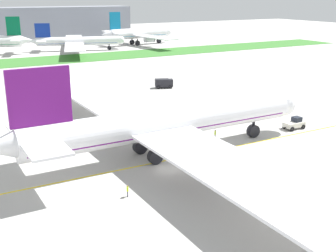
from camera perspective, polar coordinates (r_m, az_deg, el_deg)
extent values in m
plane|color=#ADAAA5|center=(65.38, -0.18, -5.57)|extent=(600.00, 600.00, 0.00)
cube|color=yellow|center=(67.71, -1.36, -4.76)|extent=(280.00, 0.36, 0.01)
cube|color=#38722D|center=(176.35, -19.48, 7.84)|extent=(320.00, 24.00, 0.10)
cylinder|color=white|center=(69.19, 0.00, 0.55)|extent=(47.04, 5.49, 4.90)
cube|color=#661472|center=(69.44, 0.00, -0.13)|extent=(45.16, 5.07, 0.59)
sphere|color=white|center=(83.94, 14.89, 2.91)|extent=(4.65, 4.65, 4.65)
cube|color=#661472|center=(60.54, -16.46, 3.68)|extent=(8.46, 0.60, 7.83)
cube|color=white|center=(66.40, -17.87, -0.34)|extent=(5.27, 7.90, 0.34)
cube|color=white|center=(57.28, -15.72, -2.87)|extent=(5.27, 7.90, 0.34)
cube|color=white|center=(89.08, -8.92, 3.67)|extent=(10.87, 42.41, 0.39)
cube|color=white|center=(50.02, 11.27, -7.15)|extent=(10.87, 42.41, 0.39)
cylinder|color=#B7BABF|center=(81.43, -5.52, 1.46)|extent=(4.69, 2.75, 2.69)
cylinder|color=black|center=(82.38, -4.04, 1.68)|extent=(0.44, 2.83, 2.83)
cylinder|color=#B7BABF|center=(58.22, 6.13, -4.96)|extent=(4.69, 2.75, 2.69)
cylinder|color=black|center=(59.53, 7.95, -4.53)|extent=(0.44, 2.83, 2.83)
cylinder|color=black|center=(80.19, 11.13, 0.00)|extent=(0.51, 0.51, 1.90)
cylinder|color=black|center=(80.47, 11.09, -0.65)|extent=(2.34, 1.08, 2.33)
cylinder|color=black|center=(70.71, -3.69, -2.01)|extent=(0.51, 0.51, 1.90)
cylinder|color=black|center=(71.02, -3.67, -2.74)|extent=(2.34, 1.08, 2.33)
cylinder|color=black|center=(66.39, -1.71, -3.27)|extent=(0.51, 0.51, 1.90)
cylinder|color=black|center=(66.73, -1.71, -4.03)|extent=(2.34, 1.08, 2.33)
cube|color=black|center=(83.29, 14.56, 3.26)|extent=(1.76, 3.69, 0.88)
sphere|color=black|center=(64.74, -14.93, -0.80)|extent=(0.34, 0.34, 0.34)
sphere|color=black|center=(65.93, -11.20, -0.22)|extent=(0.34, 0.34, 0.34)
sphere|color=black|center=(67.40, -7.62, 0.34)|extent=(0.34, 0.34, 0.34)
sphere|color=black|center=(69.12, -4.21, 0.86)|extent=(0.34, 0.34, 0.34)
sphere|color=black|center=(71.08, -0.97, 1.36)|extent=(0.34, 0.34, 0.34)
sphere|color=black|center=(73.26, 2.09, 1.83)|extent=(0.34, 0.34, 0.34)
sphere|color=black|center=(75.64, 4.97, 2.26)|extent=(0.34, 0.34, 0.34)
sphere|color=black|center=(78.21, 7.66, 2.66)|extent=(0.34, 0.34, 0.34)
sphere|color=black|center=(80.94, 10.18, 3.03)|extent=(0.34, 0.34, 0.34)
cube|color=white|center=(87.33, 16.17, 0.22)|extent=(4.21, 2.12, 0.95)
cube|color=black|center=(87.52, 16.50, 0.86)|extent=(1.53, 1.59, 0.90)
cylinder|color=black|center=(85.36, 14.74, -0.27)|extent=(1.80, 0.14, 0.12)
cylinder|color=black|center=(85.76, 15.95, -0.39)|extent=(0.90, 0.36, 0.90)
cylinder|color=black|center=(87.14, 14.99, -0.04)|extent=(0.90, 0.36, 0.90)
cylinder|color=black|center=(87.82, 17.29, -0.10)|extent=(0.90, 0.36, 0.90)
cylinder|color=black|center=(89.17, 16.33, 0.23)|extent=(0.90, 0.36, 0.90)
cylinder|color=black|center=(78.39, 6.18, -1.45)|extent=(0.13, 0.13, 0.87)
cylinder|color=#BFE519|center=(78.02, 6.18, -0.99)|extent=(0.10, 0.10, 0.56)
cylinder|color=black|center=(78.58, 6.19, -1.41)|extent=(0.13, 0.13, 0.87)
cylinder|color=#BFE519|center=(78.50, 6.22, -0.88)|extent=(0.10, 0.10, 0.56)
cube|color=#BFE519|center=(78.25, 6.20, -0.91)|extent=(0.49, 0.51, 0.62)
sphere|color=brown|center=(78.12, 6.21, -0.61)|extent=(0.24, 0.24, 0.24)
cylinder|color=black|center=(56.74, -5.31, -8.87)|extent=(0.12, 0.12, 0.81)
cylinder|color=#BFE519|center=(56.33, -5.33, -8.32)|extent=(0.09, 0.09, 0.52)
cylinder|color=black|center=(56.91, -5.31, -8.78)|extent=(0.12, 0.12, 0.81)
cylinder|color=#BFE519|center=(56.75, -5.32, -8.12)|extent=(0.09, 0.09, 0.52)
cube|color=#BFE519|center=(56.53, -5.33, -8.19)|extent=(0.39, 0.48, 0.57)
sphere|color=#8C6647|center=(56.36, -5.34, -7.82)|extent=(0.22, 0.22, 0.22)
cube|color=black|center=(120.86, -0.83, 5.69)|extent=(4.29, 3.55, 2.04)
cube|color=black|center=(121.12, 0.29, 5.69)|extent=(2.18, 2.59, 1.93)
cube|color=#263347|center=(121.12, 0.60, 5.88)|extent=(0.82, 1.81, 0.85)
cylinder|color=black|center=(122.43, 0.22, 5.35)|extent=(0.95, 0.62, 0.90)
cylinder|color=black|center=(120.19, 0.35, 5.13)|extent=(0.95, 0.62, 0.90)
cylinder|color=black|center=(122.10, -1.31, 5.32)|extent=(0.95, 0.62, 0.90)
cylinder|color=black|center=(119.86, -1.21, 5.10)|extent=(0.95, 0.62, 0.90)
cone|color=white|center=(200.64, -18.07, 10.65)|extent=(6.31, 5.45, 4.18)
cube|color=#055938|center=(200.54, -19.61, 12.24)|extent=(5.67, 1.98, 7.86)
cube|color=white|center=(196.06, -19.39, 10.51)|extent=(5.44, 8.50, 0.34)
cube|color=white|center=(205.80, -19.16, 10.79)|extent=(5.44, 8.50, 0.34)
cylinder|color=white|center=(206.50, -11.67, 10.85)|extent=(36.23, 14.40, 3.87)
cube|color=navy|center=(206.57, -11.66, 10.66)|extent=(34.73, 13.68, 0.46)
sphere|color=white|center=(207.63, -6.21, 11.12)|extent=(3.67, 3.67, 3.67)
cone|color=white|center=(207.21, -17.32, 10.54)|extent=(5.03, 4.39, 3.29)
cube|color=navy|center=(206.45, -16.12, 11.94)|extent=(6.43, 2.30, 6.19)
cube|color=white|center=(210.73, -16.16, 10.81)|extent=(5.67, 7.10, 0.27)
cube|color=white|center=(203.05, -16.29, 10.59)|extent=(5.67, 7.10, 0.27)
cube|color=white|center=(224.89, -12.22, 11.16)|extent=(17.35, 33.94, 0.31)
cube|color=white|center=(188.20, -12.13, 10.11)|extent=(17.35, 33.94, 0.31)
cylinder|color=#B7BABF|center=(217.62, -11.89, 10.69)|extent=(4.14, 3.11, 2.13)
cylinder|color=black|center=(217.64, -11.40, 10.72)|extent=(0.96, 2.23, 2.23)
cylinder|color=#B7BABF|center=(195.72, -11.80, 10.03)|extent=(4.14, 3.11, 2.13)
cylinder|color=black|center=(195.74, -11.25, 10.07)|extent=(0.96, 2.23, 2.23)
cylinder|color=black|center=(207.42, -7.71, 10.32)|extent=(0.40, 0.40, 1.50)
cylinder|color=black|center=(207.50, -7.70, 10.11)|extent=(2.00, 1.33, 1.84)
cylinder|color=black|center=(208.79, -12.45, 10.12)|extent=(0.40, 0.40, 1.50)
cylinder|color=black|center=(208.88, -12.44, 9.92)|extent=(2.00, 1.33, 1.84)
cylinder|color=black|center=(204.76, -12.44, 10.00)|extent=(0.40, 0.40, 1.50)
cylinder|color=black|center=(204.84, -12.43, 9.79)|extent=(2.00, 1.33, 1.84)
cylinder|color=white|center=(226.85, -3.83, 12.03)|extent=(32.56, 8.53, 5.14)
cube|color=#0C6B9E|center=(226.93, -3.82, 11.81)|extent=(31.24, 7.99, 0.62)
sphere|color=white|center=(236.43, -0.13, 12.27)|extent=(4.88, 4.88, 4.88)
cone|color=white|center=(217.81, -8.05, 11.81)|extent=(6.09, 4.94, 4.37)
cube|color=#0C6B9E|center=(219.63, -6.96, 13.54)|extent=(5.82, 1.13, 8.22)
cube|color=white|center=(224.27, -7.69, 12.06)|extent=(4.40, 8.55, 0.36)
cube|color=white|center=(215.25, -6.39, 11.91)|extent=(4.40, 8.55, 0.36)
cube|color=white|center=(240.78, -6.33, 12.10)|extent=(10.12, 29.57, 0.41)
cube|color=white|center=(211.71, -1.74, 11.54)|extent=(10.12, 29.57, 0.41)
cylinder|color=#B7BABF|center=(235.74, -5.32, 11.65)|extent=(5.16, 3.33, 2.83)
cylinder|color=black|center=(236.96, -4.80, 11.69)|extent=(0.74, 3.00, 2.97)
cylinder|color=#B7BABF|center=(217.82, -2.49, 11.27)|extent=(5.16, 3.33, 2.83)
cylinder|color=black|center=(219.15, -1.94, 11.31)|extent=(0.74, 3.00, 2.97)
cylinder|color=black|center=(233.77, -1.21, 11.33)|extent=(0.54, 0.54, 1.99)
cylinder|color=black|center=(233.87, -1.20, 11.09)|extent=(2.54, 1.35, 2.44)
cylinder|color=black|center=(228.16, -4.73, 11.14)|extent=(0.54, 0.54, 1.99)
cylinder|color=black|center=(228.26, -4.73, 10.89)|extent=(2.54, 1.35, 2.44)
cylinder|color=black|center=(223.55, -4.02, 11.04)|extent=(0.54, 0.54, 1.99)
cylinder|color=black|center=(223.66, -4.01, 10.78)|extent=(2.54, 1.35, 2.44)
cube|color=gray|center=(257.22, -19.39, 12.44)|extent=(128.56, 20.00, 18.00)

